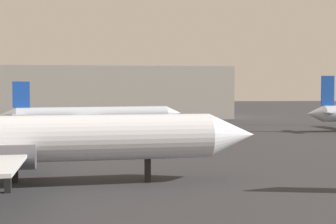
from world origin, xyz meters
The scene contains 3 objects.
airplane_on_taxiway centered at (-10.24, 23.69, 3.79)m, with size 37.47×25.71×12.29m.
airplane_far_left centered at (-7.37, 66.57, 3.39)m, with size 31.74×26.82×9.07m.
terminal_building centered at (-4.70, 117.18, 6.99)m, with size 64.85×26.57×13.98m, color #B7B7B2.
Camera 1 is at (-3.16, -12.57, 7.59)m, focal length 48.22 mm.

